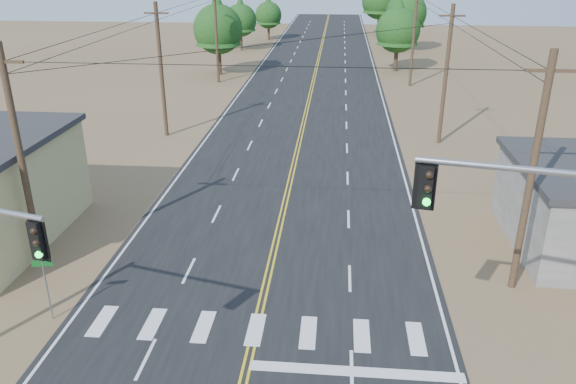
# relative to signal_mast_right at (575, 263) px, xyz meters

# --- Properties ---
(road) EXTENTS (15.00, 200.00, 0.02)m
(road) POSITION_rel_signal_mast_right_xyz_m (-9.26, 25.67, -5.53)
(road) COLOR black
(road) RESTS_ON ground
(utility_pole_left_near) EXTENTS (1.80, 0.30, 10.00)m
(utility_pole_left_near) POSITION_rel_signal_mast_right_xyz_m (-19.76, 7.67, -0.42)
(utility_pole_left_near) COLOR #4C3826
(utility_pole_left_near) RESTS_ON ground
(utility_pole_left_mid) EXTENTS (1.80, 0.30, 10.00)m
(utility_pole_left_mid) POSITION_rel_signal_mast_right_xyz_m (-19.76, 27.67, -0.42)
(utility_pole_left_mid) COLOR #4C3826
(utility_pole_left_mid) RESTS_ON ground
(utility_pole_left_far) EXTENTS (1.80, 0.30, 10.00)m
(utility_pole_left_far) POSITION_rel_signal_mast_right_xyz_m (-19.76, 47.67, -0.42)
(utility_pole_left_far) COLOR #4C3826
(utility_pole_left_far) RESTS_ON ground
(utility_pole_right_near) EXTENTS (1.80, 0.30, 10.00)m
(utility_pole_right_near) POSITION_rel_signal_mast_right_xyz_m (1.24, 7.67, -0.42)
(utility_pole_right_near) COLOR #4C3826
(utility_pole_right_near) RESTS_ON ground
(utility_pole_right_mid) EXTENTS (1.80, 0.30, 10.00)m
(utility_pole_right_mid) POSITION_rel_signal_mast_right_xyz_m (1.24, 27.67, -0.42)
(utility_pole_right_mid) COLOR #4C3826
(utility_pole_right_mid) RESTS_ON ground
(utility_pole_right_far) EXTENTS (1.80, 0.30, 10.00)m
(utility_pole_right_far) POSITION_rel_signal_mast_right_xyz_m (1.24, 47.67, -0.42)
(utility_pole_right_far) COLOR #4C3826
(utility_pole_right_far) RESTS_ON ground
(signal_mast_right) EXTENTS (6.21, 1.45, 8.25)m
(signal_mast_right) POSITION_rel_signal_mast_right_xyz_m (0.00, 0.00, 0.00)
(signal_mast_right) COLOR gray
(signal_mast_right) RESTS_ON ground
(street_sign) EXTENTS (0.76, 0.20, 2.61)m
(street_sign) POSITION_rel_signal_mast_right_xyz_m (-17.24, 3.67, -3.79)
(street_sign) COLOR gray
(street_sign) RESTS_ON ground
(tree_left_near) EXTENTS (5.65, 5.65, 9.42)m
(tree_left_near) POSITION_rel_signal_mast_right_xyz_m (-20.46, 51.99, 0.22)
(tree_left_near) COLOR #3F2D1E
(tree_left_near) RESTS_ON ground
(tree_left_mid) EXTENTS (4.66, 4.66, 7.76)m
(tree_left_mid) POSITION_rel_signal_mast_right_xyz_m (-20.97, 70.35, -0.79)
(tree_left_mid) COLOR #3F2D1E
(tree_left_mid) RESTS_ON ground
(tree_left_far) EXTENTS (4.32, 4.32, 7.19)m
(tree_left_far) POSITION_rel_signal_mast_right_xyz_m (-18.26, 81.56, -1.14)
(tree_left_far) COLOR #3F2D1E
(tree_left_far) RESTS_ON ground
(tree_right_near) EXTENTS (5.25, 5.25, 8.75)m
(tree_right_near) POSITION_rel_signal_mast_right_xyz_m (0.38, 55.99, -0.18)
(tree_right_near) COLOR #3F2D1E
(tree_right_near) RESTS_ON ground
(tree_right_mid) EXTENTS (5.82, 5.82, 9.71)m
(tree_right_mid) POSITION_rel_signal_mast_right_xyz_m (2.91, 71.70, 0.40)
(tree_right_mid) COLOR #3F2D1E
(tree_right_mid) RESTS_ON ground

